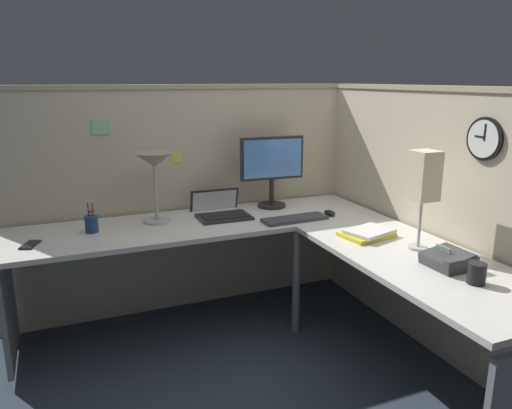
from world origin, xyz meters
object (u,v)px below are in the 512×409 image
(monitor, at_px, (272,166))
(coffee_mug, at_px, (477,273))
(keyboard, at_px, (295,219))
(computer_mouse, at_px, (330,213))
(pen_cup, at_px, (92,224))
(office_phone, at_px, (448,260))
(desk_lamp_dome, at_px, (154,166))
(laptop, at_px, (220,211))
(desk_lamp_paper, at_px, (424,179))
(cell_phone, at_px, (30,245))
(book_stack, at_px, (368,233))
(wall_clock, at_px, (485,139))

(monitor, distance_m, coffee_mug, 1.62)
(keyboard, height_order, computer_mouse, computer_mouse)
(computer_mouse, relative_size, pen_cup, 0.58)
(keyboard, xyz_separation_m, office_phone, (0.32, -1.00, 0.03))
(desk_lamp_dome, xyz_separation_m, office_phone, (1.15, -1.32, -0.33))
(laptop, xyz_separation_m, desk_lamp_paper, (0.77, -1.05, 0.36))
(cell_phone, height_order, desk_lamp_paper, desk_lamp_paper)
(pen_cup, bearing_deg, keyboard, -11.34)
(keyboard, distance_m, cell_phone, 1.57)
(keyboard, xyz_separation_m, book_stack, (0.24, -0.46, 0.01))
(cell_phone, xyz_separation_m, coffee_mug, (1.86, -1.32, 0.04))
(desk_lamp_dome, distance_m, office_phone, 1.77)
(desk_lamp_dome, distance_m, wall_clock, 1.88)
(computer_mouse, bearing_deg, book_stack, -93.85)
(cell_phone, bearing_deg, laptop, 31.90)
(wall_clock, bearing_deg, book_stack, 133.85)
(desk_lamp_paper, bearing_deg, keyboard, 117.18)
(desk_lamp_paper, bearing_deg, computer_mouse, 97.80)
(computer_mouse, xyz_separation_m, cell_phone, (-1.83, 0.10, -0.01))
(desk_lamp_paper, bearing_deg, office_phone, -100.81)
(monitor, relative_size, laptop, 1.29)
(coffee_mug, bearing_deg, laptop, 114.50)
(keyboard, xyz_separation_m, desk_lamp_dome, (-0.83, 0.31, 0.35))
(desk_lamp_dome, height_order, office_phone, desk_lamp_dome)
(cell_phone, xyz_separation_m, desk_lamp_paper, (1.94, -0.85, 0.38))
(monitor, relative_size, book_stack, 1.56)
(book_stack, height_order, desk_lamp_paper, desk_lamp_paper)
(office_phone, xyz_separation_m, desk_lamp_paper, (0.05, 0.28, 0.35))
(coffee_mug, bearing_deg, pen_cup, 136.49)
(computer_mouse, bearing_deg, cell_phone, 176.85)
(cell_phone, bearing_deg, coffee_mug, -13.53)
(laptop, distance_m, computer_mouse, 0.74)
(cell_phone, distance_m, coffee_mug, 2.28)
(keyboard, height_order, coffee_mug, coffee_mug)
(office_phone, height_order, desk_lamp_paper, desk_lamp_paper)
(desk_lamp_paper, xyz_separation_m, wall_clock, (0.25, -0.13, 0.21))
(laptop, xyz_separation_m, pen_cup, (-0.83, -0.08, 0.03))
(keyboard, relative_size, coffee_mug, 4.48)
(desk_lamp_dome, bearing_deg, desk_lamp_paper, -40.89)
(cell_phone, bearing_deg, office_phone, -8.99)
(pen_cup, relative_size, wall_clock, 0.82)
(book_stack, bearing_deg, keyboard, 117.52)
(book_stack, bearing_deg, laptop, 129.14)
(cell_phone, relative_size, coffee_mug, 1.50)
(computer_mouse, relative_size, cell_phone, 0.72)
(book_stack, bearing_deg, desk_lamp_paper, -63.39)
(computer_mouse, xyz_separation_m, office_phone, (0.05, -1.03, 0.02))
(laptop, height_order, pen_cup, pen_cup)
(monitor, relative_size, desk_lamp_paper, 0.94)
(computer_mouse, xyz_separation_m, pen_cup, (-1.50, 0.23, 0.04))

